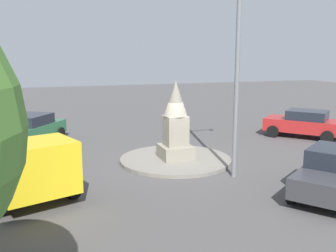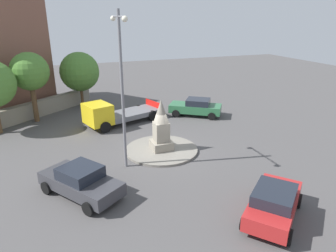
# 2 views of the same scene
# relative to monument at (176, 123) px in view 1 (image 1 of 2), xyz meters

# --- Properties ---
(ground_plane) EXTENTS (80.00, 80.00, 0.00)m
(ground_plane) POSITION_rel_monument_xyz_m (0.00, 0.00, -1.64)
(ground_plane) COLOR #4F4C4C
(traffic_island) EXTENTS (4.66, 4.66, 0.14)m
(traffic_island) POSITION_rel_monument_xyz_m (0.00, 0.00, -1.57)
(traffic_island) COLOR gray
(traffic_island) RESTS_ON ground
(monument) EXTENTS (1.28, 1.28, 3.26)m
(monument) POSITION_rel_monument_xyz_m (0.00, 0.00, 0.00)
(monument) COLOR gray
(monument) RESTS_ON traffic_island
(streetlamp) EXTENTS (2.95, 0.28, 8.53)m
(streetlamp) POSITION_rel_monument_xyz_m (1.30, -2.63, 3.46)
(streetlamp) COLOR slate
(streetlamp) RESTS_ON ground
(car_red_parked_left) EXTENTS (3.85, 4.12, 1.47)m
(car_red_parked_left) POSITION_rel_monument_xyz_m (8.21, 2.12, -0.87)
(car_red_parked_left) COLOR #B22323
(car_red_parked_left) RESTS_ON ground
(car_green_approaching) EXTENTS (3.96, 4.60, 1.48)m
(car_green_approaching) POSITION_rel_monument_xyz_m (-5.83, 5.26, -0.88)
(car_green_approaching) COLOR #2D6B42
(car_green_approaching) RESTS_ON ground
(truck_yellow_passing) EXTENTS (3.92, 6.43, 1.95)m
(truck_yellow_passing) POSITION_rel_monument_xyz_m (-5.93, -1.90, -0.72)
(truck_yellow_passing) COLOR yellow
(truck_yellow_passing) RESTS_ON ground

